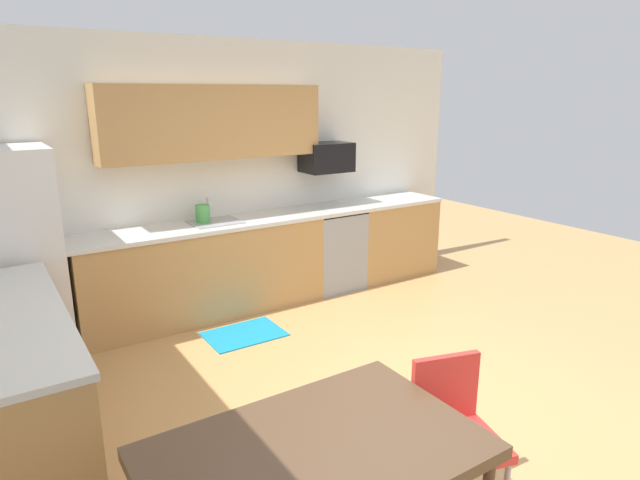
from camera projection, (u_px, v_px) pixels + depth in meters
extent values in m
plane|color=tan|center=(395.00, 404.00, 3.92)|extent=(12.00, 12.00, 0.00)
cube|color=white|center=(235.00, 174.00, 5.70)|extent=(5.80, 0.10, 2.70)
cube|color=tan|center=(205.00, 272.00, 5.38)|extent=(2.45, 0.60, 0.90)
cube|color=tan|center=(388.00, 238.00, 6.63)|extent=(1.10, 0.60, 0.90)
cube|color=tan|center=(16.00, 391.00, 3.23)|extent=(0.60, 2.00, 0.90)
cube|color=silver|center=(251.00, 220.00, 5.53)|extent=(4.80, 0.64, 0.04)
cube|color=silver|center=(4.00, 318.00, 3.11)|extent=(0.64, 2.00, 0.04)
cube|color=tan|center=(213.00, 122.00, 5.22)|extent=(2.20, 0.34, 0.70)
cube|color=white|center=(9.00, 259.00, 4.33)|extent=(0.76, 0.70, 1.77)
cube|color=#999BA0|center=(331.00, 250.00, 6.19)|extent=(0.60, 0.60, 0.88)
cube|color=black|center=(331.00, 211.00, 6.07)|extent=(0.60, 0.60, 0.03)
cube|color=black|center=(327.00, 157.00, 5.99)|extent=(0.54, 0.36, 0.32)
cube|color=#A5A8AD|center=(216.00, 228.00, 5.34)|extent=(0.48, 0.40, 0.14)
cylinder|color=#B2B5BA|center=(208.00, 209.00, 5.45)|extent=(0.02, 0.02, 0.24)
cube|color=brown|center=(316.00, 453.00, 2.28)|extent=(1.40, 0.90, 0.06)
cylinder|color=brown|center=(374.00, 432.00, 3.03)|extent=(0.05, 0.05, 0.68)
cube|color=red|center=(460.00, 443.00, 2.76)|extent=(0.49, 0.49, 0.05)
cube|color=red|center=(445.00, 390.00, 2.87)|extent=(0.38, 0.14, 0.40)
cylinder|color=#B2B2B7|center=(413.00, 468.00, 2.93)|extent=(0.03, 0.03, 0.42)
cylinder|color=#B2B2B7|center=(468.00, 456.00, 3.02)|extent=(0.03, 0.03, 0.42)
cube|color=#198CBF|center=(244.00, 334.00, 5.03)|extent=(0.70, 0.50, 0.01)
cylinder|color=#4CA54C|center=(203.00, 215.00, 5.29)|extent=(0.14, 0.14, 0.20)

